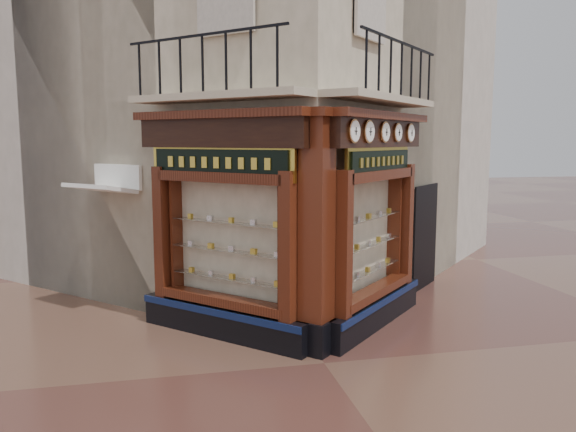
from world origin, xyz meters
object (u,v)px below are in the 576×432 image
object	(u,v)px
clock_a	(354,131)
signboard_right	(380,161)
signboard_left	(219,162)
clock_b	(369,132)
clock_d	(398,133)
corner_pilaster	(317,236)
clock_e	(410,133)
clock_c	(385,132)
awning	(106,313)

from	to	relation	value
clock_a	signboard_right	size ratio (longest dim) A/B	0.20
signboard_left	clock_b	bearing A→B (deg)	-148.97
clock_d	signboard_right	xyz separation A→B (m)	(-0.45, -0.30, -0.52)
clock_d	signboard_left	xyz separation A→B (m)	(-3.38, -0.30, -0.52)
corner_pilaster	signboard_left	size ratio (longest dim) A/B	1.80
clock_e	signboard_right	bearing A→B (deg)	174.70
clock_b	clock_e	distance (m)	1.95
clock_c	signboard_right	distance (m)	0.54
awning	signboard_left	size ratio (longest dim) A/B	0.60
clock_b	signboard_right	xyz separation A→B (m)	(0.46, 0.61, -0.52)
clock_c	clock_e	world-z (taller)	clock_c
clock_a	signboard_left	bearing A→B (deg)	108.98
corner_pilaster	clock_b	bearing A→B (deg)	-23.27
clock_c	awning	distance (m)	6.58
clock_a	clock_c	bearing A→B (deg)	0.00
clock_a	clock_e	distance (m)	2.51
corner_pilaster	awning	distance (m)	5.04
clock_e	signboard_left	size ratio (longest dim) A/B	0.17
clock_b	awning	bearing A→B (deg)	106.48
clock_e	clock_d	bearing A→B (deg)	-180.00
clock_d	clock_c	bearing A→B (deg)	180.00
signboard_right	clock_b	bearing A→B (deg)	-171.69
clock_d	awning	xyz separation A→B (m)	(-5.54, 1.60, -3.62)
clock_c	awning	xyz separation A→B (m)	(-5.11, 2.03, -3.62)
clock_c	corner_pilaster	bearing A→B (deg)	165.71
clock_c	signboard_right	xyz separation A→B (m)	(-0.03, 0.13, -0.52)
awning	clock_c	bearing A→B (deg)	-156.68
clock_a	awning	world-z (taller)	clock_a
signboard_right	signboard_left	bearing A→B (deg)	135.00
corner_pilaster	signboard_right	bearing A→B (deg)	-10.25
clock_c	signboard_right	size ratio (longest dim) A/B	0.20
clock_a	clock_c	size ratio (longest dim) A/B	1.03
clock_e	signboard_right	xyz separation A→B (m)	(-0.92, -0.76, -0.52)
clock_b	clock_c	distance (m)	0.68
corner_pilaster	awning	bearing A→B (deg)	96.18
corner_pilaster	signboard_right	world-z (taller)	corner_pilaster
clock_d	clock_e	size ratio (longest dim) A/B	0.95
clock_d	awning	distance (m)	6.80
signboard_left	signboard_right	world-z (taller)	signboard_left
corner_pilaster	clock_e	xyz separation A→B (m)	(2.38, 1.78, 1.67)
awning	signboard_right	distance (m)	6.25
awning	signboard_right	bearing A→B (deg)	-155.50
corner_pilaster	clock_a	world-z (taller)	corner_pilaster
clock_a	awning	xyz separation A→B (m)	(-4.23, 2.91, -3.62)
clock_c	clock_d	distance (m)	0.61
clock_a	clock_d	size ratio (longest dim) A/B	1.09
clock_c	awning	size ratio (longest dim) A/B	0.29
corner_pilaster	clock_c	xyz separation A→B (m)	(1.49, 0.88, 1.67)
clock_d	corner_pilaster	bearing A→B (deg)	169.40
clock_e	awning	world-z (taller)	clock_e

